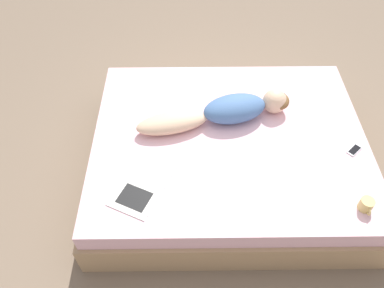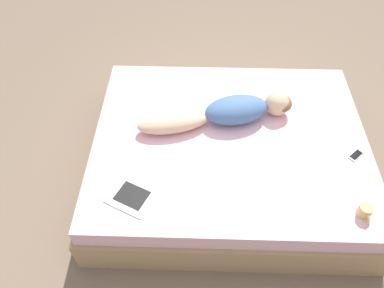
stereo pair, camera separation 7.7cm
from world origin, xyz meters
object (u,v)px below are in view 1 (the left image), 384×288
at_px(person, 225,111).
at_px(cell_phone, 354,150).
at_px(open_magazine, 143,184).
at_px(coffee_mug, 366,205).

relative_size(person, cell_phone, 9.40).
relative_size(open_magazine, cell_phone, 4.40).
bearing_deg(coffee_mug, cell_phone, 170.72).
height_order(open_magazine, cell_phone, same).
height_order(person, coffee_mug, person).
xyz_separation_m(open_magazine, cell_phone, (-0.31, 1.65, 0.00)).
xyz_separation_m(person, open_magazine, (0.67, -0.64, -0.09)).
distance_m(person, cell_phone, 1.07).
bearing_deg(person, cell_phone, 56.63).
distance_m(coffee_mug, cell_phone, 0.53).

